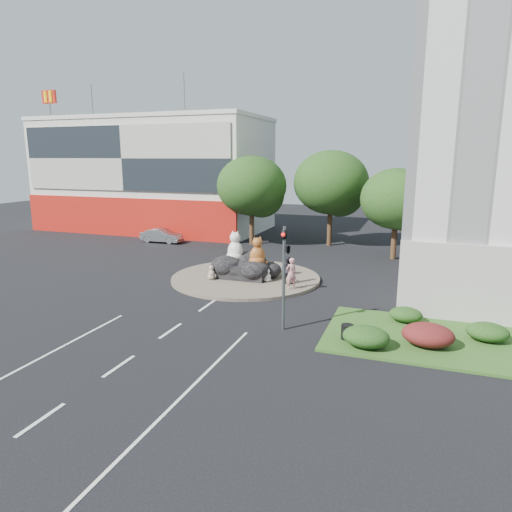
{
  "coord_description": "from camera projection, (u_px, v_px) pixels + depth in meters",
  "views": [
    {
      "loc": [
        10.76,
        -17.88,
        8.1
      ],
      "look_at": [
        1.25,
        8.58,
        2.0
      ],
      "focal_mm": 32.0,
      "sensor_mm": 36.0,
      "label": 1
    }
  ],
  "objects": [
    {
      "name": "ground",
      "position": [
        171.0,
        331.0,
        21.72
      ],
      "size": [
        120.0,
        120.0,
        0.0
      ],
      "primitive_type": "plane",
      "color": "black",
      "rests_on": "ground"
    },
    {
      "name": "roundabout_island",
      "position": [
        246.0,
        278.0,
        30.9
      ],
      "size": [
        10.0,
        10.0,
        0.2
      ],
      "primitive_type": "cylinder",
      "color": "brown",
      "rests_on": "ground"
    },
    {
      "name": "rock_plinth",
      "position": [
        246.0,
        270.0,
        30.78
      ],
      "size": [
        3.2,
        2.6,
        0.9
      ],
      "primitive_type": null,
      "color": "black",
      "rests_on": "roundabout_island"
    },
    {
      "name": "shophouse_block",
      "position": [
        155.0,
        174.0,
        52.03
      ],
      "size": [
        25.2,
        12.3,
        17.4
      ],
      "color": "beige",
      "rests_on": "ground"
    },
    {
      "name": "grass_verge",
      "position": [
        439.0,
        340.0,
        20.5
      ],
      "size": [
        10.0,
        6.0,
        0.12
      ],
      "primitive_type": "cube",
      "color": "#2C501A",
      "rests_on": "ground"
    },
    {
      "name": "tree_left",
      "position": [
        253.0,
        189.0,
        42.2
      ],
      "size": [
        6.46,
        6.46,
        8.27
      ],
      "color": "#382314",
      "rests_on": "ground"
    },
    {
      "name": "tree_mid",
      "position": [
        332.0,
        186.0,
        41.66
      ],
      "size": [
        6.84,
        6.84,
        8.76
      ],
      "color": "#382314",
      "rests_on": "ground"
    },
    {
      "name": "tree_right",
      "position": [
        397.0,
        202.0,
        36.2
      ],
      "size": [
        5.7,
        5.7,
        7.3
      ],
      "color": "#382314",
      "rests_on": "ground"
    },
    {
      "name": "hedge_near_green",
      "position": [
        366.0,
        337.0,
        19.55
      ],
      "size": [
        2.0,
        1.6,
        0.9
      ],
      "primitive_type": "ellipsoid",
      "color": "black",
      "rests_on": "grass_verge"
    },
    {
      "name": "hedge_red",
      "position": [
        428.0,
        335.0,
        19.63
      ],
      "size": [
        2.2,
        1.76,
        0.99
      ],
      "primitive_type": "ellipsoid",
      "color": "#4F1515",
      "rests_on": "grass_verge"
    },
    {
      "name": "hedge_mid_green",
      "position": [
        488.0,
        332.0,
        20.2
      ],
      "size": [
        1.8,
        1.44,
        0.81
      ],
      "primitive_type": "ellipsoid",
      "color": "black",
      "rests_on": "grass_verge"
    },
    {
      "name": "hedge_back_green",
      "position": [
        406.0,
        315.0,
        22.57
      ],
      "size": [
        1.6,
        1.28,
        0.72
      ],
      "primitive_type": "ellipsoid",
      "color": "black",
      "rests_on": "grass_verge"
    },
    {
      "name": "traffic_light",
      "position": [
        286.0,
        256.0,
        21.11
      ],
      "size": [
        0.44,
        1.24,
        5.0
      ],
      "color": "#595B60",
      "rests_on": "ground"
    },
    {
      "name": "street_lamp",
      "position": [
        460.0,
        226.0,
        23.88
      ],
      "size": [
        2.34,
        0.22,
        8.06
      ],
      "color": "#595B60",
      "rests_on": "ground"
    },
    {
      "name": "cat_white",
      "position": [
        235.0,
        246.0,
        31.06
      ],
      "size": [
        1.58,
        1.47,
        2.14
      ],
      "primitive_type": null,
      "rotation": [
        0.0,
        0.0,
        -0.33
      ],
      "color": "silver",
      "rests_on": "rock_plinth"
    },
    {
      "name": "cat_tabby",
      "position": [
        257.0,
        251.0,
        29.92
      ],
      "size": [
        1.55,
        1.51,
        1.96
      ],
      "primitive_type": null,
      "rotation": [
        0.0,
        0.0,
        0.6
      ],
      "color": "#B55125",
      "rests_on": "rock_plinth"
    },
    {
      "name": "kitten_calico",
      "position": [
        212.0,
        272.0,
        30.05
      ],
      "size": [
        0.78,
        0.77,
        0.99
      ],
      "primitive_type": null,
      "rotation": [
        0.0,
        0.0,
        -0.68
      ],
      "color": "beige",
      "rests_on": "roundabout_island"
    },
    {
      "name": "kitten_white",
      "position": [
        267.0,
        275.0,
        29.54
      ],
      "size": [
        0.68,
        0.66,
        0.86
      ],
      "primitive_type": null,
      "rotation": [
        0.0,
        0.0,
        0.57
      ],
      "color": "silver",
      "rests_on": "roundabout_island"
    },
    {
      "name": "pedestrian_pink",
      "position": [
        291.0,
        273.0,
        27.8
      ],
      "size": [
        0.83,
        0.83,
        1.94
      ],
      "primitive_type": "imported",
      "rotation": [
        0.0,
        0.0,
        3.92
      ],
      "color": "#CA8387",
      "rests_on": "roundabout_island"
    },
    {
      "name": "pedestrian_dark",
      "position": [
        287.0,
        270.0,
        29.03
      ],
      "size": [
        0.96,
        0.8,
        1.75
      ],
      "primitive_type": "imported",
      "rotation": [
        0.0,
        0.0,
        2.96
      ],
      "color": "black",
      "rests_on": "roundabout_island"
    },
    {
      "name": "parked_car",
      "position": [
        162.0,
        236.0,
        44.12
      ],
      "size": [
        4.13,
        1.51,
        1.35
      ],
      "primitive_type": "imported",
      "rotation": [
        0.0,
        0.0,
        1.59
      ],
      "color": "#9C9EA3",
      "rests_on": "ground"
    },
    {
      "name": "litter_bin",
      "position": [
        347.0,
        332.0,
        20.4
      ],
      "size": [
        0.56,
        0.56,
        0.67
      ],
      "primitive_type": "cylinder",
      "rotation": [
        0.0,
        0.0,
        -0.01
      ],
      "color": "black",
      "rests_on": "grass_verge"
    }
  ]
}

